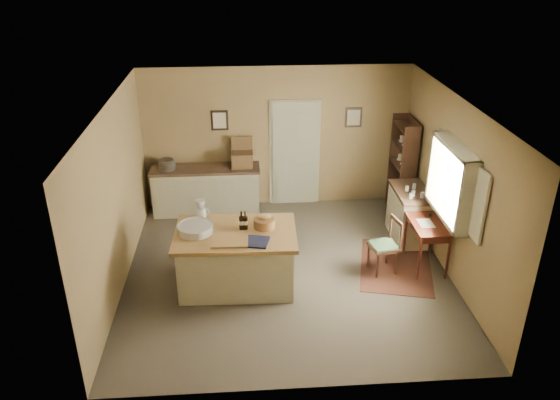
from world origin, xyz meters
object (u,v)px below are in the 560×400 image
Objects in this scene: work_island at (236,257)px; sideboard at (207,188)px; desk_chair at (383,246)px; right_cabinet at (410,214)px; writing_desk at (428,229)px; shelving_unit at (405,167)px.

work_island reaches higher than sideboard.
desk_chair is 0.86× the size of right_cabinet.
work_island is at bearing -174.03° from writing_desk.
work_island is at bearing -77.78° from sideboard.
writing_desk is 1.94m from shelving_unit.
sideboard is at bearing 104.00° from work_island.
work_island is at bearing -144.62° from shelving_unit.
desk_chair is at bearing -113.04° from shelving_unit.
sideboard is (-0.54, 2.51, -0.00)m from work_island.
work_island is 0.89× the size of sideboard.
shelving_unit is at bearing 54.40° from desk_chair.
work_island is at bearing -157.62° from right_cabinet.
work_island is 2.30m from desk_chair.
shelving_unit reaches higher than work_island.
shelving_unit is (0.86, 2.02, 0.48)m from desk_chair.
writing_desk is (3.00, 0.31, 0.18)m from work_island.
sideboard is 3.65m from desk_chair.
shelving_unit is at bearing 85.57° from writing_desk.
right_cabinet is at bearing -19.88° from sideboard.
desk_chair is at bearing 7.14° from work_island.
writing_desk is (3.54, -2.20, 0.18)m from sideboard.
desk_chair is (2.29, 0.21, -0.04)m from work_island.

